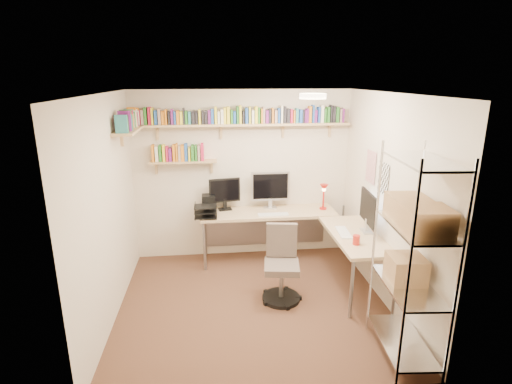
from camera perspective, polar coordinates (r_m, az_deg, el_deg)
ground at (r=5.06m, az=-0.44°, el=-15.65°), size 3.20×3.20×0.00m
room_shell at (r=4.45m, az=-0.42°, el=1.56°), size 3.24×3.04×2.52m
wall_shelves at (r=5.61m, az=-6.29°, el=9.44°), size 3.12×1.09×0.80m
corner_desk at (r=5.65m, az=3.52°, el=-3.62°), size 2.36×2.00×1.33m
office_chair at (r=5.01m, az=3.66°, el=-10.89°), size 0.50×0.50×0.94m
wire_rack at (r=3.94m, az=21.51°, el=-6.37°), size 0.52×0.94×2.09m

